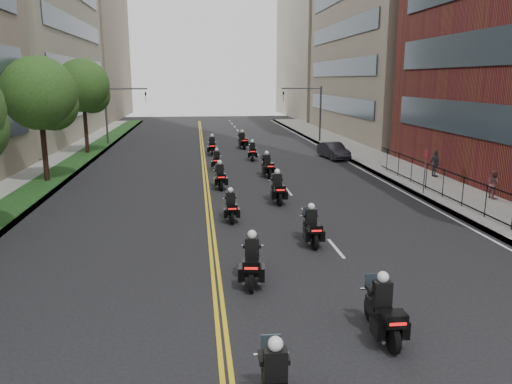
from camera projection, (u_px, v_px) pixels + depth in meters
sidewalk_right at (400, 171)px, 34.51m from camera, size 4.00×90.00×0.15m
sidewalk_left at (39, 179)px, 31.73m from camera, size 4.00×90.00×0.15m
grass_strip at (52, 177)px, 31.80m from camera, size 2.00×90.00×0.04m
building_right_far at (334, 38)px, 84.07m from camera, size 15.00×28.00×26.00m
building_left_far at (67, 36)px, 79.02m from camera, size 16.00×28.00×26.00m
iron_fence at (499, 206)px, 21.63m from camera, size 0.05×28.00×1.50m
street_trees at (10, 103)px, 24.53m from camera, size 4.40×38.40×7.98m
traffic_signal_right at (311, 106)px, 49.89m from camera, size 4.09×0.20×5.60m
traffic_signal_left at (116, 107)px, 47.67m from camera, size 4.09×0.20×5.60m
motorcycle_1 at (383, 313)px, 12.30m from camera, size 0.53×2.30×1.70m
motorcycle_2 at (252, 263)px, 15.66m from camera, size 0.70×2.29×1.70m
motorcycle_3 at (312, 228)px, 19.38m from camera, size 0.51×2.19×1.61m
motorcycle_4 at (231, 208)px, 22.64m from camera, size 0.47×2.05×1.52m
motorcycle_5 at (278, 189)px, 25.92m from camera, size 0.54×2.38×1.76m
motorcycle_6 at (220, 177)px, 29.32m from camera, size 0.54×2.26×1.66m
motorcycle_7 at (267, 167)px, 32.81m from camera, size 0.61×2.30×1.70m
motorcycle_8 at (217, 161)px, 35.49m from camera, size 0.58×2.07×1.53m
motorcycle_9 at (252, 152)px, 39.56m from camera, size 0.58×2.21×1.63m
motorcycle_10 at (212, 147)px, 42.26m from camera, size 0.56×2.40×1.77m
motorcycle_11 at (242, 141)px, 46.08m from camera, size 0.71×2.35×1.74m
parked_sedan at (333, 151)px, 40.28m from camera, size 1.92×4.10×1.30m
pedestrian_b at (494, 184)px, 26.20m from camera, size 0.59×0.75×1.50m
pedestrian_c at (435, 164)px, 31.94m from camera, size 0.50×1.04×1.71m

